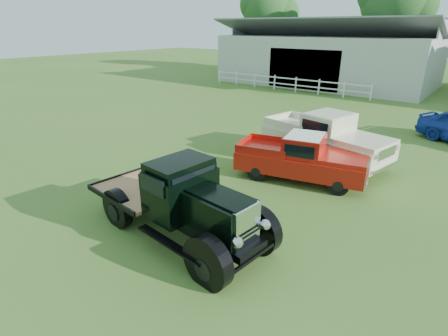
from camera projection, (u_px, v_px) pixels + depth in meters
The scene contains 8 objects.
ground at pixel (193, 212), 10.17m from camera, with size 120.00×120.00×0.00m, color #476E24.
shed_left at pixel (328, 52), 32.09m from camera, with size 18.80×10.20×5.60m, color #A8A8A8, non-canonical shape.
fence_rail at pixel (285, 83), 29.11m from camera, with size 14.20×0.16×1.20m, color white, non-canonical shape.
tree_a at pixel (267, 24), 42.54m from camera, with size 6.30×6.30×10.50m, color #27501D, non-canonical shape.
tree_b at pixel (391, 18), 35.11m from camera, with size 6.90×6.90×11.50m, color #27501D, non-canonical shape.
vintage_flatbed at pixel (179, 198), 8.69m from camera, with size 5.27×2.09×2.09m, color black, non-canonical shape.
red_pickup at pixel (301, 157), 12.06m from camera, with size 4.52×1.74×1.65m, color red, non-canonical shape.
white_pickup at pixel (325, 138), 13.72m from camera, with size 5.22×2.02×1.92m, color beige, non-canonical shape.
Camera 1 is at (6.20, -6.50, 5.03)m, focal length 28.00 mm.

